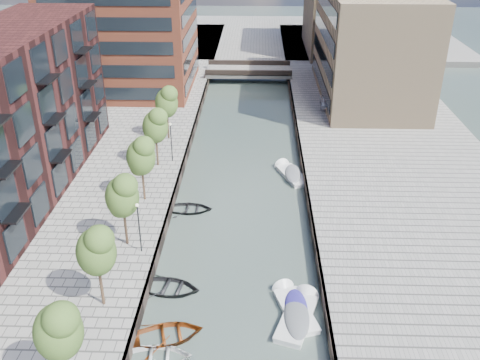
{
  "coord_description": "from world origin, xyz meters",
  "views": [
    {
      "loc": [
        1.34,
        -9.1,
        24.27
      ],
      "look_at": [
        0.0,
        31.11,
        3.5
      ],
      "focal_mm": 40.0,
      "sensor_mm": 36.0,
      "label": 1
    }
  ],
  "objects_px": {
    "bridge": "(249,71)",
    "motorboat_1": "(298,315)",
    "tree_4": "(141,155)",
    "tree_6": "(166,101)",
    "tree_2": "(96,249)",
    "tree_1": "(58,329)",
    "motorboat_3": "(294,307)",
    "tree_3": "(122,194)",
    "motorboat_4": "(291,174)",
    "tree_5": "(155,125)",
    "sloop_4": "(190,211)",
    "car": "(327,101)",
    "sloop_2": "(168,338)",
    "sloop_1": "(169,290)"
  },
  "relations": [
    {
      "from": "tree_1",
      "to": "tree_2",
      "type": "relative_size",
      "value": 1.0
    },
    {
      "from": "bridge",
      "to": "tree_5",
      "type": "relative_size",
      "value": 2.18
    },
    {
      "from": "tree_3",
      "to": "tree_5",
      "type": "relative_size",
      "value": 1.0
    },
    {
      "from": "motorboat_3",
      "to": "car",
      "type": "height_order",
      "value": "car"
    },
    {
      "from": "motorboat_1",
      "to": "tree_3",
      "type": "bearing_deg",
      "value": 152.14
    },
    {
      "from": "tree_3",
      "to": "sloop_4",
      "type": "height_order",
      "value": "tree_3"
    },
    {
      "from": "tree_3",
      "to": "motorboat_3",
      "type": "relative_size",
      "value": 1.14
    },
    {
      "from": "motorboat_4",
      "to": "bridge",
      "type": "bearing_deg",
      "value": 98.37
    },
    {
      "from": "tree_4",
      "to": "tree_6",
      "type": "relative_size",
      "value": 1.0
    },
    {
      "from": "motorboat_3",
      "to": "tree_3",
      "type": "bearing_deg",
      "value": 154.36
    },
    {
      "from": "tree_3",
      "to": "tree_6",
      "type": "relative_size",
      "value": 1.0
    },
    {
      "from": "sloop_2",
      "to": "car",
      "type": "bearing_deg",
      "value": -35.12
    },
    {
      "from": "tree_3",
      "to": "tree_6",
      "type": "distance_m",
      "value": 21.0
    },
    {
      "from": "tree_5",
      "to": "motorboat_4",
      "type": "relative_size",
      "value": 1.12
    },
    {
      "from": "tree_1",
      "to": "sloop_1",
      "type": "distance_m",
      "value": 11.69
    },
    {
      "from": "bridge",
      "to": "motorboat_1",
      "type": "bearing_deg",
      "value": -85.43
    },
    {
      "from": "tree_6",
      "to": "motorboat_1",
      "type": "distance_m",
      "value": 30.99
    },
    {
      "from": "sloop_2",
      "to": "motorboat_4",
      "type": "height_order",
      "value": "motorboat_4"
    },
    {
      "from": "tree_1",
      "to": "sloop_4",
      "type": "xyz_separation_m",
      "value": [
        3.99,
        20.76,
        -5.31
      ]
    },
    {
      "from": "tree_1",
      "to": "motorboat_4",
      "type": "distance_m",
      "value": 31.46
    },
    {
      "from": "bridge",
      "to": "tree_6",
      "type": "distance_m",
      "value": 27.63
    },
    {
      "from": "sloop_1",
      "to": "tree_4",
      "type": "bearing_deg",
      "value": 27.54
    },
    {
      "from": "tree_4",
      "to": "tree_6",
      "type": "bearing_deg",
      "value": 90.0
    },
    {
      "from": "motorboat_1",
      "to": "motorboat_3",
      "type": "relative_size",
      "value": 1.06
    },
    {
      "from": "tree_4",
      "to": "car",
      "type": "distance_m",
      "value": 31.54
    },
    {
      "from": "tree_3",
      "to": "motorboat_1",
      "type": "bearing_deg",
      "value": -27.86
    },
    {
      "from": "sloop_4",
      "to": "motorboat_1",
      "type": "xyz_separation_m",
      "value": [
        8.8,
        -13.53,
        0.21
      ]
    },
    {
      "from": "bridge",
      "to": "tree_2",
      "type": "xyz_separation_m",
      "value": [
        -8.5,
        -54.0,
        3.92
      ]
    },
    {
      "from": "tree_6",
      "to": "motorboat_1",
      "type": "xyz_separation_m",
      "value": [
        12.79,
        -27.76,
        -5.1
      ]
    },
    {
      "from": "tree_1",
      "to": "motorboat_4",
      "type": "xyz_separation_m",
      "value": [
        13.35,
        28.03,
        -5.1
      ]
    },
    {
      "from": "tree_2",
      "to": "tree_4",
      "type": "height_order",
      "value": "same"
    },
    {
      "from": "bridge",
      "to": "motorboat_1",
      "type": "height_order",
      "value": "bridge"
    },
    {
      "from": "bridge",
      "to": "tree_1",
      "type": "distance_m",
      "value": 61.71
    },
    {
      "from": "bridge",
      "to": "tree_5",
      "type": "bearing_deg",
      "value": -104.44
    },
    {
      "from": "sloop_1",
      "to": "car",
      "type": "xyz_separation_m",
      "value": [
        15.06,
        36.31,
        1.74
      ]
    },
    {
      "from": "tree_6",
      "to": "car",
      "type": "distance_m",
      "value": 22.14
    },
    {
      "from": "tree_2",
      "to": "tree_5",
      "type": "distance_m",
      "value": 21.0
    },
    {
      "from": "tree_6",
      "to": "motorboat_4",
      "type": "distance_m",
      "value": 15.9
    },
    {
      "from": "car",
      "to": "tree_3",
      "type": "bearing_deg",
      "value": -116.61
    },
    {
      "from": "tree_3",
      "to": "car",
      "type": "height_order",
      "value": "tree_3"
    },
    {
      "from": "bridge",
      "to": "motorboat_1",
      "type": "distance_m",
      "value": 53.94
    },
    {
      "from": "bridge",
      "to": "tree_2",
      "type": "relative_size",
      "value": 2.18
    },
    {
      "from": "tree_3",
      "to": "motorboat_4",
      "type": "relative_size",
      "value": 1.12
    },
    {
      "from": "motorboat_1",
      "to": "tree_5",
      "type": "bearing_deg",
      "value": 121.64
    },
    {
      "from": "tree_1",
      "to": "motorboat_4",
      "type": "height_order",
      "value": "tree_1"
    },
    {
      "from": "tree_4",
      "to": "tree_5",
      "type": "height_order",
      "value": "same"
    },
    {
      "from": "sloop_4",
      "to": "tree_2",
      "type": "bearing_deg",
      "value": 164.0
    },
    {
      "from": "tree_3",
      "to": "sloop_4",
      "type": "distance_m",
      "value": 9.48
    },
    {
      "from": "tree_2",
      "to": "tree_5",
      "type": "relative_size",
      "value": 1.0
    },
    {
      "from": "tree_6",
      "to": "bridge",
      "type": "bearing_deg",
      "value": 71.9
    }
  ]
}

